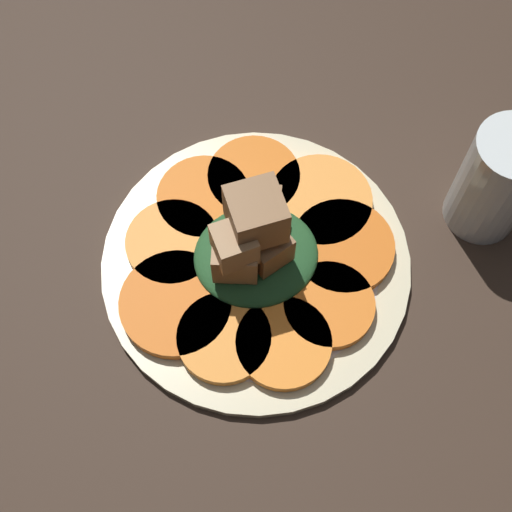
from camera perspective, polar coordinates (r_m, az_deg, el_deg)
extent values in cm
cube|color=#38281E|center=(67.27, 0.00, -1.12)|extent=(120.00, 120.00, 2.00)
cylinder|color=beige|center=(65.90, 0.00, -0.59)|extent=(28.47, 28.47, 1.00)
cylinder|color=white|center=(65.85, 0.00, -0.57)|extent=(22.78, 22.78, 1.00)
cylinder|color=#F99539|center=(65.98, -6.68, 1.05)|extent=(8.63, 8.63, 1.08)
cylinder|color=orange|center=(63.52, -6.44, -3.80)|extent=(10.00, 10.00, 1.08)
cylinder|color=orange|center=(62.10, -2.57, -6.57)|extent=(8.23, 8.23, 1.08)
cylinder|color=orange|center=(61.94, 2.23, -6.98)|extent=(8.34, 8.34, 1.08)
cylinder|color=orange|center=(63.40, 5.86, -3.94)|extent=(8.11, 8.11, 1.08)
cylinder|color=orange|center=(65.83, 6.93, 0.73)|extent=(9.54, 9.54, 1.08)
cylinder|color=#F99539|center=(67.87, 5.17, 4.41)|extent=(9.79, 9.79, 1.08)
cylinder|color=orange|center=(68.93, -0.17, 6.33)|extent=(8.90, 8.90, 1.08)
cylinder|color=orange|center=(67.95, -4.21, 4.66)|extent=(8.86, 8.86, 1.08)
ellipsoid|color=#235128|center=(64.31, 0.00, 0.06)|extent=(11.32, 10.19, 2.31)
cube|color=brown|center=(62.86, 0.21, 3.53)|extent=(4.73, 4.73, 3.74)
cube|color=brown|center=(61.50, 0.94, 0.74)|extent=(4.51, 4.51, 3.42)
cube|color=#9E754C|center=(60.96, -1.64, 0.14)|extent=(4.73, 4.73, 3.87)
cube|color=brown|center=(57.55, -0.27, 3.62)|extent=(4.79, 4.79, 4.39)
cube|color=#9E754C|center=(58.03, -1.75, 0.93)|extent=(3.74, 3.74, 3.29)
cube|color=silver|center=(63.13, 3.15, -4.90)|extent=(11.75, 3.75, 0.40)
cube|color=silver|center=(63.15, -2.88, -4.83)|extent=(1.92, 2.57, 0.40)
cube|color=silver|center=(63.05, -5.69, -5.63)|extent=(4.60, 1.35, 0.40)
cube|color=silver|center=(63.27, -5.66, -5.06)|extent=(4.60, 1.35, 0.40)
cube|color=silver|center=(63.50, -5.62, -4.49)|extent=(4.60, 1.35, 0.40)
cube|color=silver|center=(63.74, -5.59, -3.93)|extent=(4.60, 1.35, 0.40)
cylinder|color=silver|center=(67.32, 18.72, 5.66)|extent=(6.94, 6.94, 11.63)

